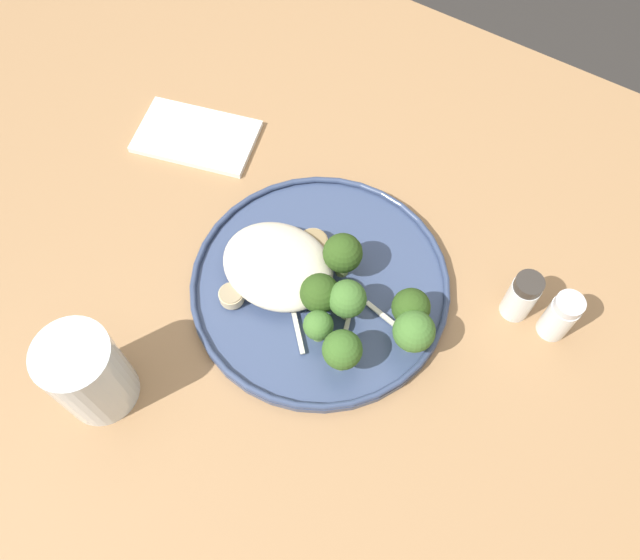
% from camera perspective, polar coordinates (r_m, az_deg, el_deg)
% --- Properties ---
extents(ground, '(6.00, 6.00, 0.00)m').
position_cam_1_polar(ground, '(1.43, -1.35, -14.60)').
color(ground, '#2D2B28').
extents(wooden_dining_table, '(1.40, 1.00, 0.74)m').
position_cam_1_polar(wooden_dining_table, '(0.80, -2.33, -3.85)').
color(wooden_dining_table, '#9E754C').
rests_on(wooden_dining_table, ground).
extents(dinner_plate, '(0.29, 0.29, 0.02)m').
position_cam_1_polar(dinner_plate, '(0.73, 0.00, -0.42)').
color(dinner_plate, '#38476B').
rests_on(dinner_plate, wooden_dining_table).
extents(noodle_bed, '(0.13, 0.11, 0.04)m').
position_cam_1_polar(noodle_bed, '(0.72, -3.72, 1.25)').
color(noodle_bed, beige).
rests_on(noodle_bed, dinner_plate).
extents(seared_scallop_left_edge, '(0.03, 0.03, 0.01)m').
position_cam_1_polar(seared_scallop_left_edge, '(0.71, -7.77, -1.38)').
color(seared_scallop_left_edge, beige).
rests_on(seared_scallop_left_edge, dinner_plate).
extents(seared_scallop_on_noodles, '(0.03, 0.03, 0.02)m').
position_cam_1_polar(seared_scallop_on_noodles, '(0.72, -3.95, 0.65)').
color(seared_scallop_on_noodles, '#DBB77A').
rests_on(seared_scallop_on_noodles, dinner_plate).
extents(seared_scallop_tilted_round, '(0.04, 0.04, 0.01)m').
position_cam_1_polar(seared_scallop_tilted_round, '(0.73, -3.95, 2.06)').
color(seared_scallop_tilted_round, beige).
rests_on(seared_scallop_tilted_round, dinner_plate).
extents(seared_scallop_large_seared, '(0.03, 0.03, 0.01)m').
position_cam_1_polar(seared_scallop_large_seared, '(0.74, -0.61, 3.26)').
color(seared_scallop_large_seared, '#DBB77A').
rests_on(seared_scallop_large_seared, dinner_plate).
extents(seared_scallop_tiny_bay, '(0.03, 0.03, 0.01)m').
position_cam_1_polar(seared_scallop_tiny_bay, '(0.72, -0.86, -0.11)').
color(seared_scallop_tiny_bay, '#E5C689').
rests_on(seared_scallop_tiny_bay, dinner_plate).
extents(broccoli_floret_tall_stalk, '(0.04, 0.04, 0.06)m').
position_cam_1_polar(broccoli_floret_tall_stalk, '(0.70, 2.00, 2.30)').
color(broccoli_floret_tall_stalk, '#89A356').
rests_on(broccoli_floret_tall_stalk, dinner_plate).
extents(broccoli_floret_left_leaning, '(0.04, 0.04, 0.06)m').
position_cam_1_polar(broccoli_floret_left_leaning, '(0.68, 7.97, -2.44)').
color(broccoli_floret_left_leaning, '#7A994C').
rests_on(broccoli_floret_left_leaning, dinner_plate).
extents(broccoli_floret_small_sprig, '(0.04, 0.04, 0.06)m').
position_cam_1_polar(broccoli_floret_small_sprig, '(0.68, 2.41, -1.71)').
color(broccoli_floret_small_sprig, '#89A356').
rests_on(broccoli_floret_small_sprig, dinner_plate).
extents(broccoli_floret_front_edge, '(0.04, 0.04, 0.06)m').
position_cam_1_polar(broccoli_floret_front_edge, '(0.65, 1.96, -6.19)').
color(broccoli_floret_front_edge, '#89A356').
rests_on(broccoli_floret_front_edge, dinner_plate).
extents(broccoli_floret_rear_charred, '(0.03, 0.03, 0.04)m').
position_cam_1_polar(broccoli_floret_rear_charred, '(0.68, -0.15, -4.05)').
color(broccoli_floret_rear_charred, '#7A994C').
rests_on(broccoli_floret_rear_charred, dinner_plate).
extents(broccoli_floret_center_pile, '(0.04, 0.04, 0.06)m').
position_cam_1_polar(broccoli_floret_center_pile, '(0.67, 8.23, -4.51)').
color(broccoli_floret_center_pile, '#89A356').
rests_on(broccoli_floret_center_pile, dinner_plate).
extents(broccoli_floret_near_rim, '(0.04, 0.04, 0.06)m').
position_cam_1_polar(broccoli_floret_near_rim, '(0.68, 0.19, -0.89)').
color(broccoli_floret_near_rim, '#7A994C').
rests_on(broccoli_floret_near_rim, dinner_plate).
extents(onion_sliver_curled_piece, '(0.02, 0.06, 0.00)m').
position_cam_1_polar(onion_sliver_curled_piece, '(0.71, 2.58, -3.11)').
color(onion_sliver_curled_piece, silver).
rests_on(onion_sliver_curled_piece, dinner_plate).
extents(onion_sliver_long_sliver, '(0.04, 0.01, 0.00)m').
position_cam_1_polar(onion_sliver_long_sliver, '(0.71, 5.31, -2.93)').
color(onion_sliver_long_sliver, silver).
rests_on(onion_sliver_long_sliver, dinner_plate).
extents(onion_sliver_pale_crescent, '(0.04, 0.04, 0.00)m').
position_cam_1_polar(onion_sliver_pale_crescent, '(0.70, -1.93, -4.64)').
color(onion_sliver_pale_crescent, silver).
rests_on(onion_sliver_pale_crescent, dinner_plate).
extents(water_glass, '(0.07, 0.07, 0.11)m').
position_cam_1_polar(water_glass, '(0.68, -19.52, -7.93)').
color(water_glass, silver).
rests_on(water_glass, wooden_dining_table).
extents(folded_napkin, '(0.17, 0.13, 0.01)m').
position_cam_1_polar(folded_napkin, '(0.87, -10.78, 12.27)').
color(folded_napkin, white).
rests_on(folded_napkin, wooden_dining_table).
extents(salt_shaker, '(0.03, 0.03, 0.07)m').
position_cam_1_polar(salt_shaker, '(0.73, 20.32, -2.99)').
color(salt_shaker, white).
rests_on(salt_shaker, wooden_dining_table).
extents(pepper_shaker, '(0.03, 0.03, 0.07)m').
position_cam_1_polar(pepper_shaker, '(0.73, 17.26, -1.38)').
color(pepper_shaker, white).
rests_on(pepper_shaker, wooden_dining_table).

